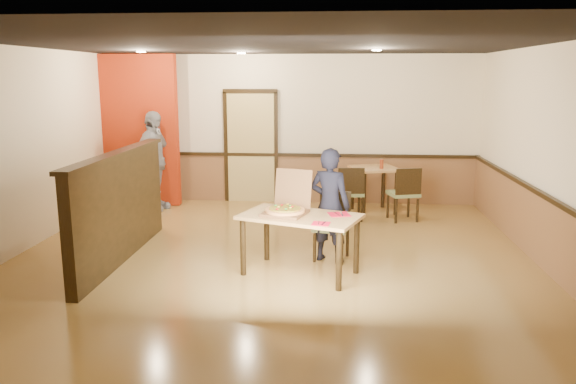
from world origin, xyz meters
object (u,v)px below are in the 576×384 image
object	(u,v)px
diner_chair	(333,223)
pizza_box	(287,208)
side_chair_left	(350,191)
condiment	(382,164)
main_table	(300,224)
passerby	(154,161)
diner	(330,205)
side_chair_right	(405,192)
side_table	(374,177)

from	to	relation	value
diner_chair	pizza_box	size ratio (longest dim) A/B	1.30
side_chair_left	condiment	distance (m)	0.84
diner_chair	side_chair_left	distance (m)	2.07
diner_chair	pizza_box	world-z (taller)	pizza_box
main_table	diner_chair	bearing A→B (deg)	79.50
main_table	pizza_box	size ratio (longest dim) A/B	2.33
side_chair_left	passerby	bearing A→B (deg)	-12.39
side_chair_left	pizza_box	size ratio (longest dim) A/B	1.35
diner_chair	side_chair_left	xyz separation A→B (m)	(0.28, 2.05, 0.02)
diner	pizza_box	bearing A→B (deg)	65.45
pizza_box	condiment	xyz separation A→B (m)	(1.40, 3.14, 0.08)
side_chair_right	pizza_box	bearing A→B (deg)	40.87
side_chair_right	side_chair_left	bearing A→B (deg)	-15.54
diner	side_chair_left	bearing A→B (deg)	-74.61
side_table	passerby	bearing A→B (deg)	-177.70
side_chair_right	diner	size ratio (longest dim) A/B	0.61
side_table	passerby	distance (m)	3.97
diner_chair	side_chair_right	world-z (taller)	side_chair_right
side_chair_right	condiment	distance (m)	0.72
side_chair_right	passerby	bearing A→B (deg)	-21.56
side_chair_left	condiment	size ratio (longest dim) A/B	5.49
main_table	diner	size ratio (longest dim) A/B	1.05
side_chair_right	main_table	bearing A→B (deg)	44.12
diner_chair	pizza_box	bearing A→B (deg)	-120.06
side_chair_right	side_table	size ratio (longest dim) A/B	0.97
side_chair_left	passerby	xyz separation A→B (m)	(-3.52, 0.46, 0.40)
pizza_box	condiment	size ratio (longest dim) A/B	4.08
diner_chair	side_chair_left	world-z (taller)	side_chair_left
condiment	side_table	bearing A→B (deg)	129.69
diner	pizza_box	xyz separation A→B (m)	(-0.52, -0.47, 0.06)
side_chair_right	pizza_box	distance (m)	3.20
diner	passerby	xyz separation A→B (m)	(-3.20, 2.65, 0.14)
main_table	side_chair_left	bearing A→B (deg)	96.05
side_table	pizza_box	distance (m)	3.52
side_table	passerby	size ratio (longest dim) A/B	0.53
pizza_box	side_chair_left	bearing A→B (deg)	88.93
diner	side_table	bearing A→B (deg)	-81.52
main_table	pizza_box	distance (m)	0.25
main_table	side_table	bearing A→B (deg)	91.45
diner_chair	diner	world-z (taller)	diner
passerby	condiment	xyz separation A→B (m)	(4.07, 0.03, -0.00)
pizza_box	condiment	world-z (taller)	pizza_box
passerby	side_chair_right	bearing A→B (deg)	-79.85
side_chair_left	diner	size ratio (longest dim) A/B	0.61
diner_chair	side_chair_right	size ratio (longest dim) A/B	0.97
side_chair_right	condiment	world-z (taller)	condiment
side_chair_left	side_chair_right	bearing A→B (deg)	175.18
main_table	diner	bearing A→B (deg)	76.41
side_chair_right	diner	world-z (taller)	diner
side_chair_left	side_chair_right	size ratio (longest dim) A/B	1.00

